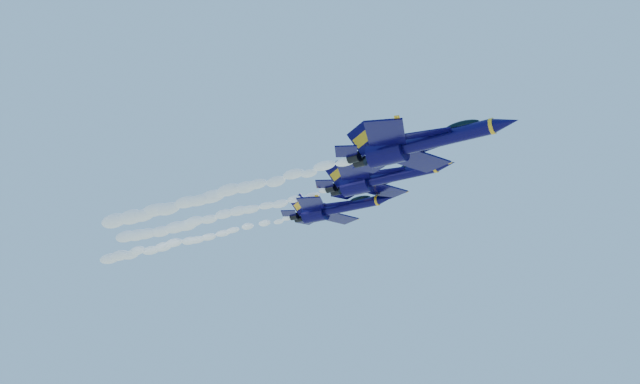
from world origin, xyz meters
The scene contains 6 objects.
jet_lead centered at (18.70, -12.90, 151.47)m, with size 18.39×15.09×6.83m.
smoke_trail_jet_lead centered at (-8.08, -12.90, 151.06)m, with size 37.84×2.05×1.84m, color white.
jet_second centered at (9.10, -2.72, 153.11)m, with size 16.93×13.89×6.29m.
smoke_trail_jet_second centered at (-17.06, -2.72, 152.71)m, with size 37.84×1.89×1.70m, color white.
jet_third centered at (-0.22, 1.87, 152.25)m, with size 15.16×12.44×5.63m.
smoke_trail_jet_third centered at (-25.62, 1.87, 151.86)m, with size 37.84×1.69×1.52m, color white.
Camera 1 is at (45.23, -75.11, 120.64)m, focal length 40.00 mm.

